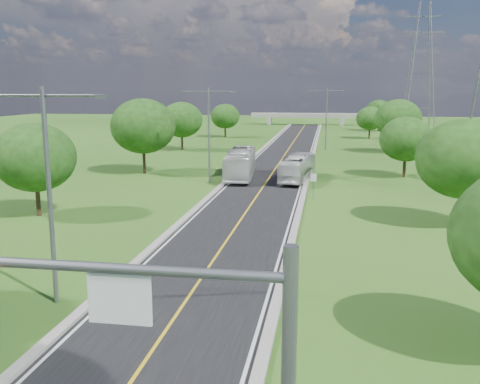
% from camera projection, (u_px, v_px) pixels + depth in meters
% --- Properties ---
extents(ground, '(260.00, 260.00, 0.00)m').
position_uv_depth(ground, '(278.00, 165.00, 70.69)').
color(ground, '#254D15').
rests_on(ground, ground).
extents(road, '(8.00, 150.00, 0.06)m').
position_uv_depth(road, '(282.00, 159.00, 76.49)').
color(road, black).
rests_on(road, ground).
extents(curb_left, '(0.50, 150.00, 0.22)m').
position_uv_depth(curb_left, '(253.00, 157.00, 77.16)').
color(curb_left, gray).
rests_on(curb_left, ground).
extents(curb_right, '(0.50, 150.00, 0.22)m').
position_uv_depth(curb_right, '(312.00, 159.00, 75.80)').
color(curb_right, gray).
rests_on(curb_right, ground).
extents(signal_mast, '(8.54, 0.33, 7.20)m').
position_uv_depth(signal_mast, '(177.00, 357.00, 10.08)').
color(signal_mast, slate).
rests_on(signal_mast, ground).
extents(speed_limit_sign, '(0.55, 0.09, 2.40)m').
position_uv_depth(speed_limit_sign, '(313.00, 182.00, 48.23)').
color(speed_limit_sign, slate).
rests_on(speed_limit_sign, ground).
extents(overpass, '(30.00, 3.00, 3.20)m').
position_uv_depth(overpass, '(305.00, 116.00, 147.72)').
color(overpass, gray).
rests_on(overpass, ground).
extents(streetlight_near_left, '(5.90, 0.25, 10.00)m').
position_uv_depth(streetlight_near_left, '(48.00, 178.00, 24.02)').
color(streetlight_near_left, slate).
rests_on(streetlight_near_left, ground).
extents(streetlight_mid_left, '(5.90, 0.25, 10.00)m').
position_uv_depth(streetlight_mid_left, '(209.00, 127.00, 55.99)').
color(streetlight_mid_left, slate).
rests_on(streetlight_mid_left, ground).
extents(streetlight_far_right, '(5.90, 0.25, 10.00)m').
position_uv_depth(streetlight_far_right, '(326.00, 113.00, 86.03)').
color(streetlight_far_right, slate).
rests_on(streetlight_far_right, ground).
extents(power_tower_far, '(9.00, 6.40, 28.00)m').
position_uv_depth(power_tower_far, '(421.00, 69.00, 117.14)').
color(power_tower_far, slate).
rests_on(power_tower_far, ground).
extents(tree_lb, '(6.30, 6.30, 7.33)m').
position_uv_depth(tree_lb, '(35.00, 157.00, 41.36)').
color(tree_lb, black).
rests_on(tree_lb, ground).
extents(tree_lc, '(7.56, 7.56, 8.79)m').
position_uv_depth(tree_lc, '(143.00, 126.00, 62.34)').
color(tree_lc, black).
rests_on(tree_lc, ground).
extents(tree_ld, '(6.72, 6.72, 7.82)m').
position_uv_depth(tree_ld, '(182.00, 120.00, 86.02)').
color(tree_ld, black).
rests_on(tree_ld, ground).
extents(tree_le, '(5.88, 5.88, 6.84)m').
position_uv_depth(tree_le, '(225.00, 116.00, 108.99)').
color(tree_le, black).
rests_on(tree_le, ground).
extents(tree_rb, '(6.72, 6.72, 7.82)m').
position_uv_depth(tree_rb, '(464.00, 159.00, 38.13)').
color(tree_rb, black).
rests_on(tree_rb, ground).
extents(tree_rc, '(5.88, 5.88, 6.84)m').
position_uv_depth(tree_rc, '(406.00, 139.00, 59.72)').
color(tree_rc, black).
rests_on(tree_rc, ground).
extents(tree_rd, '(7.14, 7.14, 8.30)m').
position_uv_depth(tree_rd, '(398.00, 119.00, 82.47)').
color(tree_rd, black).
rests_on(tree_rd, ground).
extents(tree_re, '(5.46, 5.46, 6.35)m').
position_uv_depth(tree_re, '(370.00, 119.00, 106.35)').
color(tree_re, black).
rests_on(tree_re, ground).
extents(tree_rf, '(6.30, 6.30, 7.33)m').
position_uv_depth(tree_rf, '(379.00, 111.00, 125.05)').
color(tree_rf, black).
rests_on(tree_rf, ground).
extents(bus_outbound, '(3.50, 10.02, 2.73)m').
position_uv_depth(bus_outbound, '(297.00, 168.00, 57.84)').
color(bus_outbound, silver).
rests_on(bus_outbound, road).
extents(bus_inbound, '(3.64, 11.76, 3.23)m').
position_uv_depth(bus_inbound, '(240.00, 164.00, 59.55)').
color(bus_inbound, silver).
rests_on(bus_inbound, road).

